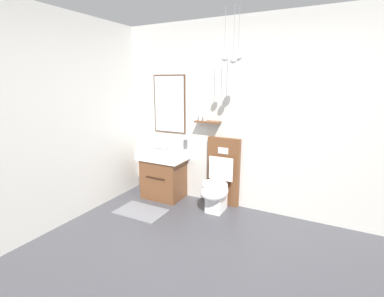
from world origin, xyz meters
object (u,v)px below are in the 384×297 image
vanity_sink_left (164,172)px  toilet (219,183)px  toothbrush_cup (155,142)px  soap_dispenser (185,144)px

vanity_sink_left → toilet: (0.91, 0.01, -0.03)m
vanity_sink_left → toothbrush_cup: toothbrush_cup is taller
vanity_sink_left → toothbrush_cup: size_ratio=3.65×
toilet → toothbrush_cup: (-1.19, 0.16, 0.45)m
soap_dispenser → toothbrush_cup: bearing=-179.0°
soap_dispenser → toilet: bearing=-15.2°
toothbrush_cup → soap_dispenser: bearing=1.0°
vanity_sink_left → toothbrush_cup: bearing=148.0°
toothbrush_cup → soap_dispenser: toothbrush_cup is taller
vanity_sink_left → soap_dispenser: 0.55m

